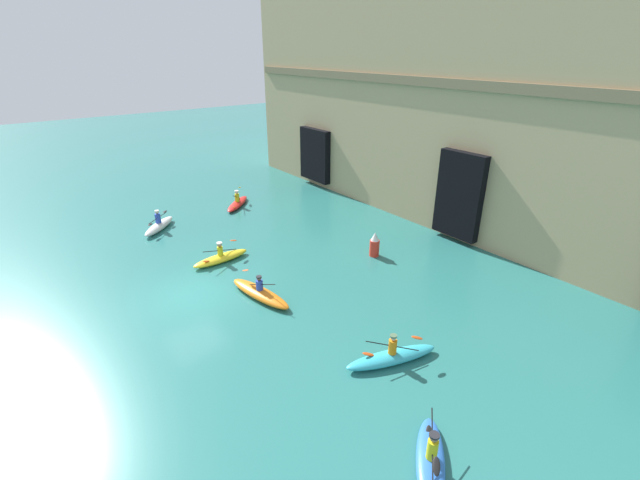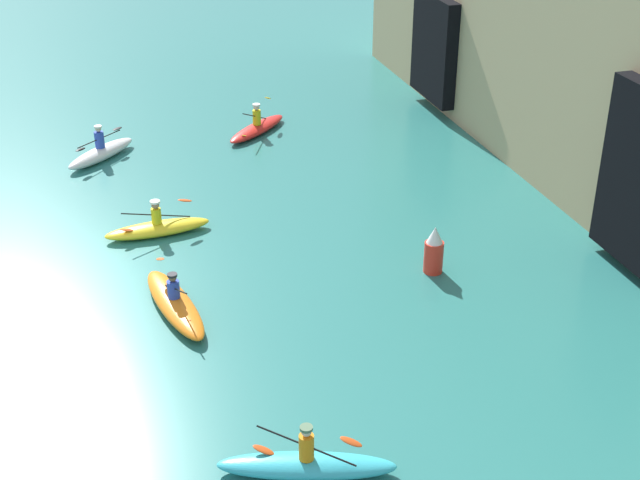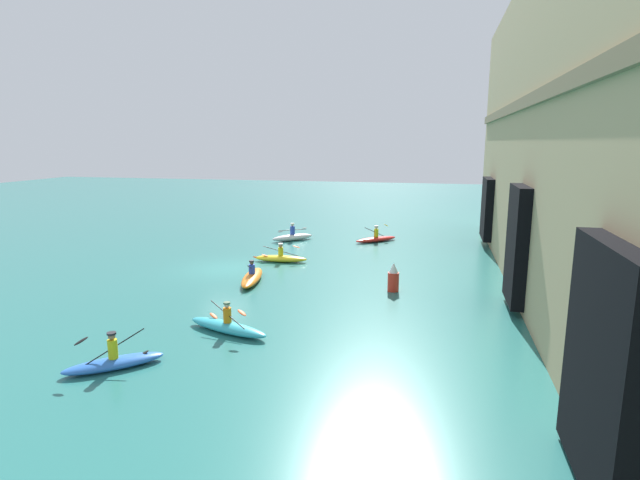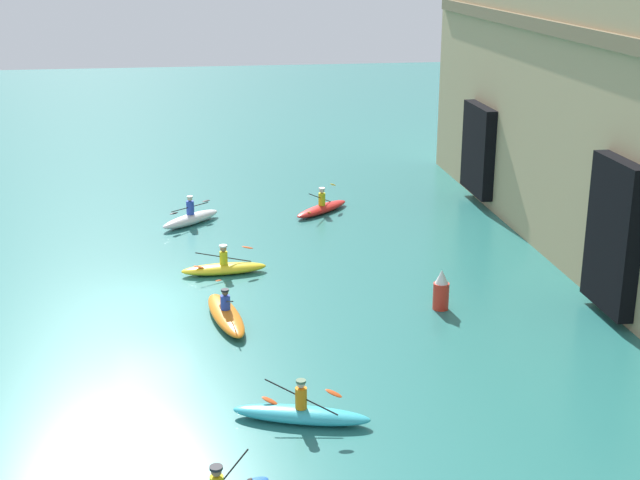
# 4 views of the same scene
# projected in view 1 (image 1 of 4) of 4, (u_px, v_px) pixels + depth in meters

# --- Properties ---
(ground_plane) EXTENTS (120.00, 120.00, 0.00)m
(ground_plane) POSITION_uv_depth(u_px,v_px,m) (191.00, 295.00, 18.98)
(ground_plane) COLOR #28706B
(cliff_bluff) EXTENTS (40.82, 8.03, 14.33)m
(cliff_bluff) POSITION_uv_depth(u_px,v_px,m) (508.00, 104.00, 23.93)
(cliff_bluff) COLOR tan
(cliff_bluff) RESTS_ON ground
(kayak_white) EXTENTS (2.62, 2.72, 1.22)m
(kayak_white) POSITION_uv_depth(u_px,v_px,m) (159.00, 225.00, 25.71)
(kayak_white) COLOR white
(kayak_white) RESTS_ON ground
(kayak_yellow) EXTENTS (0.96, 3.06, 1.07)m
(kayak_yellow) POSITION_uv_depth(u_px,v_px,m) (221.00, 258.00, 21.86)
(kayak_yellow) COLOR yellow
(kayak_yellow) RESTS_ON ground
(kayak_blue) EXTENTS (2.46, 2.68, 1.16)m
(kayak_blue) POSITION_uv_depth(u_px,v_px,m) (431.00, 460.00, 11.15)
(kayak_blue) COLOR blue
(kayak_blue) RESTS_ON ground
(kayak_orange) EXTENTS (3.66, 1.45, 1.12)m
(kayak_orange) POSITION_uv_depth(u_px,v_px,m) (260.00, 293.00, 18.73)
(kayak_orange) COLOR orange
(kayak_orange) RESTS_ON ground
(kayak_red) EXTENTS (2.77, 2.89, 1.16)m
(kayak_red) POSITION_uv_depth(u_px,v_px,m) (237.00, 203.00, 29.52)
(kayak_red) COLOR red
(kayak_red) RESTS_ON ground
(kayak_cyan) EXTENTS (1.72, 3.49, 1.13)m
(kayak_cyan) POSITION_uv_depth(u_px,v_px,m) (392.00, 356.00, 14.88)
(kayak_cyan) COLOR #33B2C6
(kayak_cyan) RESTS_ON ground
(marker_buoy) EXTENTS (0.51, 0.51, 1.33)m
(marker_buoy) POSITION_uv_depth(u_px,v_px,m) (375.00, 245.00, 22.33)
(marker_buoy) COLOR red
(marker_buoy) RESTS_ON ground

